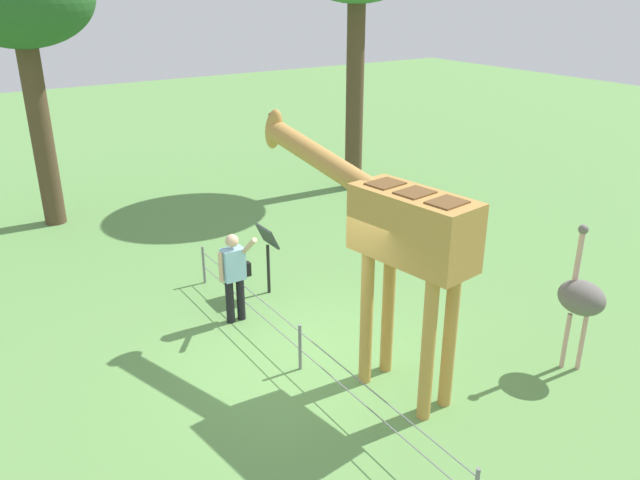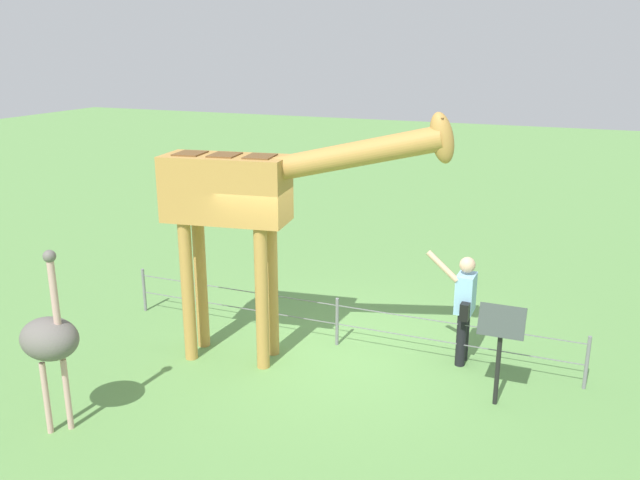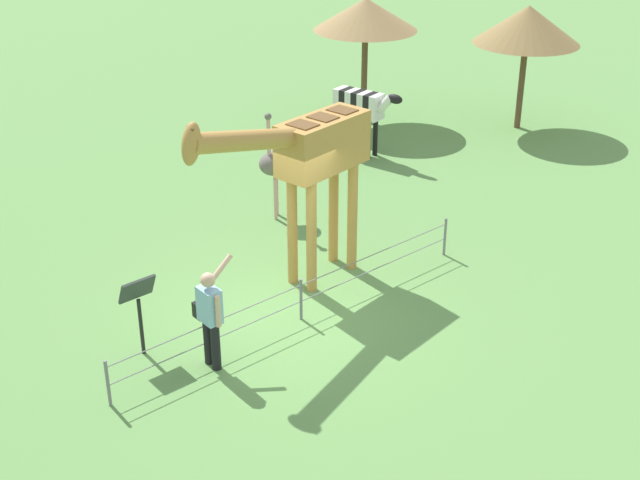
% 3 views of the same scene
% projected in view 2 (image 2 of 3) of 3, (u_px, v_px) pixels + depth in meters
% --- Properties ---
extents(ground_plane, '(60.00, 60.00, 0.00)m').
position_uv_depth(ground_plane, '(331.00, 351.00, 9.78)').
color(ground_plane, '#60934C').
extents(giraffe, '(3.94, 1.02, 3.62)m').
position_uv_depth(giraffe, '(250.00, 200.00, 8.90)').
color(giraffe, '#BC8942').
rests_on(giraffe, ground_plane).
extents(visitor, '(0.67, 0.58, 1.67)m').
position_uv_depth(visitor, '(464.00, 304.00, 9.19)').
color(visitor, black).
rests_on(visitor, ground_plane).
extents(ostrich, '(0.70, 0.56, 2.25)m').
position_uv_depth(ostrich, '(50.00, 339.00, 7.45)').
color(ostrich, '#CC9E93').
rests_on(ostrich, ground_plane).
extents(info_sign, '(0.56, 0.21, 1.32)m').
position_uv_depth(info_sign, '(501.00, 335.00, 8.09)').
color(info_sign, black).
rests_on(info_sign, ground_plane).
extents(wire_fence, '(7.05, 0.05, 0.75)m').
position_uv_depth(wire_fence, '(337.00, 320.00, 9.89)').
color(wire_fence, slate).
rests_on(wire_fence, ground_plane).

